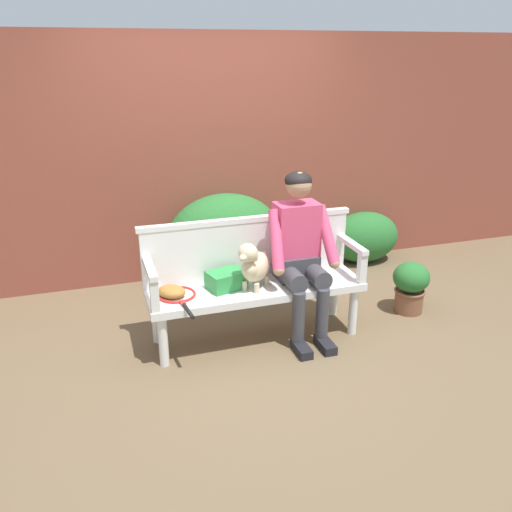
% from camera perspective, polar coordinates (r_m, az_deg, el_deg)
% --- Properties ---
extents(ground_plane, '(40.00, 40.00, 0.00)m').
position_cam_1_polar(ground_plane, '(4.39, 0.00, -8.66)').
color(ground_plane, brown).
extents(brick_garden_fence, '(8.00, 0.30, 2.36)m').
position_cam_1_polar(brick_garden_fence, '(5.42, -5.25, 10.42)').
color(brick_garden_fence, brown).
rests_on(brick_garden_fence, ground).
extents(hedge_bush_mid_right, '(1.15, 0.78, 0.90)m').
position_cam_1_polar(hedge_bush_mid_right, '(5.24, -3.33, 1.82)').
color(hedge_bush_mid_right, '#286B2D').
rests_on(hedge_bush_mid_right, ground).
extents(hedge_bush_far_left, '(0.78, 0.52, 0.56)m').
position_cam_1_polar(hedge_bush_far_left, '(5.93, 11.47, 2.00)').
color(hedge_bush_far_left, '#286B2D').
rests_on(hedge_bush_far_left, ground).
extents(garden_bench, '(1.70, 0.48, 0.46)m').
position_cam_1_polar(garden_bench, '(4.20, 0.00, -3.96)').
color(garden_bench, white).
rests_on(garden_bench, ground).
extents(bench_backrest, '(1.74, 0.06, 0.50)m').
position_cam_1_polar(bench_backrest, '(4.27, -0.88, 1.03)').
color(bench_backrest, white).
rests_on(bench_backrest, garden_bench).
extents(bench_armrest_left_end, '(0.06, 0.48, 0.28)m').
position_cam_1_polar(bench_armrest_left_end, '(3.86, -11.13, -2.47)').
color(bench_armrest_left_end, white).
rests_on(bench_armrest_left_end, garden_bench).
extents(bench_armrest_right_end, '(0.06, 0.48, 0.28)m').
position_cam_1_polar(bench_armrest_right_end, '(4.33, 10.62, 0.19)').
color(bench_armrest_right_end, white).
rests_on(bench_armrest_right_end, garden_bench).
extents(person_seated, '(0.56, 0.64, 1.33)m').
position_cam_1_polar(person_seated, '(4.18, 4.71, 0.77)').
color(person_seated, black).
rests_on(person_seated, ground).
extents(dog_on_bench, '(0.36, 0.35, 0.40)m').
position_cam_1_polar(dog_on_bench, '(4.04, -0.24, -0.96)').
color(dog_on_bench, beige).
rests_on(dog_on_bench, garden_bench).
extents(tennis_racket, '(0.32, 0.57, 0.03)m').
position_cam_1_polar(tennis_racket, '(4.03, -8.38, -4.25)').
color(tennis_racket, red).
rests_on(tennis_racket, garden_bench).
extents(baseball_glove, '(0.28, 0.27, 0.09)m').
position_cam_1_polar(baseball_glove, '(4.02, -9.03, -3.79)').
color(baseball_glove, '#9E6B2D').
rests_on(baseball_glove, garden_bench).
extents(sports_bag, '(0.32, 0.27, 0.14)m').
position_cam_1_polar(sports_bag, '(4.11, -3.21, -2.56)').
color(sports_bag, '#2D8E42').
rests_on(sports_bag, garden_bench).
extents(potted_plant, '(0.32, 0.32, 0.46)m').
position_cam_1_polar(potted_plant, '(4.88, 16.21, -3.00)').
color(potted_plant, brown).
rests_on(potted_plant, ground).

